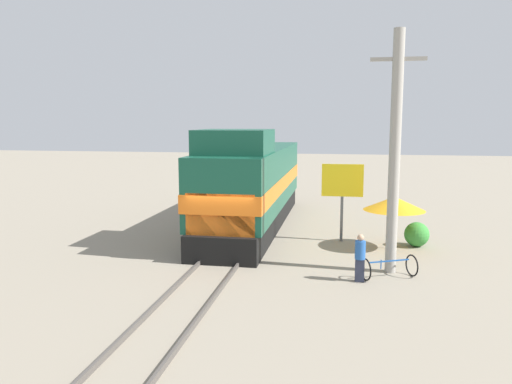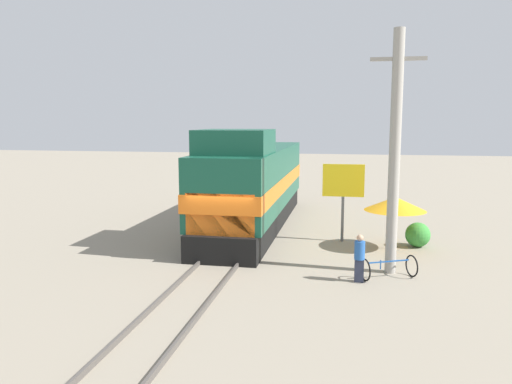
# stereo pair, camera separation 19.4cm
# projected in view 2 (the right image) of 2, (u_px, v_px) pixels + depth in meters

# --- Properties ---
(ground_plane) EXTENTS (120.00, 120.00, 0.00)m
(ground_plane) POSITION_uv_depth(u_px,v_px,m) (226.00, 257.00, 19.08)
(ground_plane) COLOR gray
(rail_near) EXTENTS (0.08, 40.72, 0.15)m
(rail_near) POSITION_uv_depth(u_px,v_px,m) (208.00, 255.00, 19.20)
(rail_near) COLOR #4C4742
(rail_near) RESTS_ON ground_plane
(rail_far) EXTENTS (0.08, 40.72, 0.15)m
(rail_far) POSITION_uv_depth(u_px,v_px,m) (244.00, 256.00, 18.93)
(rail_far) COLOR #4C4742
(rail_far) RESTS_ON ground_plane
(locomotive) EXTENTS (3.07, 14.12, 4.83)m
(locomotive) POSITION_uv_depth(u_px,v_px,m) (253.00, 185.00, 24.13)
(locomotive) COLOR black
(locomotive) RESTS_ON ground_plane
(utility_pole) EXTENTS (1.80, 0.38, 8.17)m
(utility_pole) POSITION_uv_depth(u_px,v_px,m) (395.00, 152.00, 16.63)
(utility_pole) COLOR #9E998E
(utility_pole) RESTS_ON ground_plane
(vendor_umbrella) EXTENTS (2.47, 2.47, 2.15)m
(vendor_umbrella) POSITION_uv_depth(u_px,v_px,m) (395.00, 204.00, 20.07)
(vendor_umbrella) COLOR #4C4C4C
(vendor_umbrella) RESTS_ON ground_plane
(billboard_sign) EXTENTS (1.77, 0.12, 3.36)m
(billboard_sign) POSITION_uv_depth(u_px,v_px,m) (343.00, 185.00, 21.30)
(billboard_sign) COLOR #595959
(billboard_sign) RESTS_ON ground_plane
(shrub_cluster) EXTENTS (1.02, 1.02, 1.02)m
(shrub_cluster) POSITION_uv_depth(u_px,v_px,m) (418.00, 235.00, 20.62)
(shrub_cluster) COLOR #388C38
(shrub_cluster) RESTS_ON ground_plane
(person_bystander) EXTENTS (0.34, 0.34, 1.57)m
(person_bystander) POSITION_uv_depth(u_px,v_px,m) (359.00, 257.00, 16.10)
(person_bystander) COLOR #2D3347
(person_bystander) RESTS_ON ground_plane
(bicycle) EXTENTS (1.92, 1.43, 0.74)m
(bicycle) POSITION_uv_depth(u_px,v_px,m) (389.00, 268.00, 16.47)
(bicycle) COLOR black
(bicycle) RESTS_ON ground_plane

